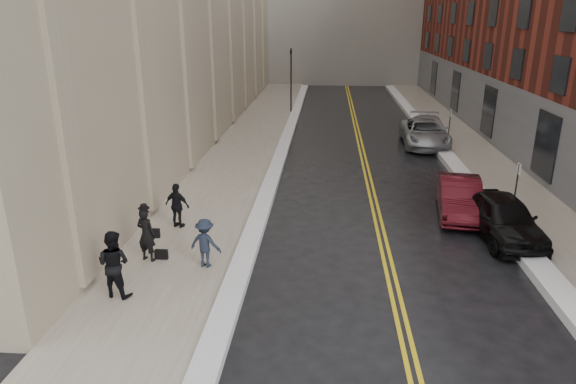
% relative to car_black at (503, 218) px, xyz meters
% --- Properties ---
extents(ground, '(160.00, 160.00, 0.00)m').
position_rel_car_black_xyz_m(ground, '(-6.80, -5.82, -0.79)').
color(ground, black).
rests_on(ground, ground).
extents(sidewalk_left, '(4.00, 64.00, 0.15)m').
position_rel_car_black_xyz_m(sidewalk_left, '(-11.30, 10.18, -0.72)').
color(sidewalk_left, gray).
rests_on(sidewalk_left, ground).
extents(sidewalk_right, '(3.00, 64.00, 0.15)m').
position_rel_car_black_xyz_m(sidewalk_right, '(2.20, 10.18, -0.72)').
color(sidewalk_right, gray).
rests_on(sidewalk_right, ground).
extents(lane_stripe_a, '(0.12, 64.00, 0.01)m').
position_rel_car_black_xyz_m(lane_stripe_a, '(-4.42, 10.18, -0.79)').
color(lane_stripe_a, gold).
rests_on(lane_stripe_a, ground).
extents(lane_stripe_b, '(0.12, 64.00, 0.01)m').
position_rel_car_black_xyz_m(lane_stripe_b, '(-4.18, 10.18, -0.79)').
color(lane_stripe_b, gold).
rests_on(lane_stripe_b, ground).
extents(snow_ridge_left, '(0.70, 60.80, 0.26)m').
position_rel_car_black_xyz_m(snow_ridge_left, '(-9.00, 10.18, -0.66)').
color(snow_ridge_left, white).
rests_on(snow_ridge_left, ground).
extents(snow_ridge_right, '(0.85, 60.80, 0.30)m').
position_rel_car_black_xyz_m(snow_ridge_right, '(0.35, 10.18, -0.64)').
color(snow_ridge_right, white).
rests_on(snow_ridge_right, ground).
extents(traffic_signal, '(0.18, 0.15, 5.20)m').
position_rel_car_black_xyz_m(traffic_signal, '(-9.40, 24.18, 2.29)').
color(traffic_signal, black).
rests_on(traffic_signal, ground).
extents(parking_sign_near, '(0.06, 0.35, 2.23)m').
position_rel_car_black_xyz_m(parking_sign_near, '(1.10, 2.18, 0.56)').
color(parking_sign_near, black).
rests_on(parking_sign_near, ground).
extents(parking_sign_far, '(0.06, 0.35, 2.23)m').
position_rel_car_black_xyz_m(parking_sign_far, '(1.10, 14.18, 0.56)').
color(parking_sign_far, black).
rests_on(parking_sign_far, ground).
extents(car_black, '(2.20, 4.77, 1.58)m').
position_rel_car_black_xyz_m(car_black, '(0.00, 0.00, 0.00)').
color(car_black, black).
rests_on(car_black, ground).
extents(car_maroon, '(2.18, 4.71, 1.50)m').
position_rel_car_black_xyz_m(car_maroon, '(-1.02, 2.25, -0.04)').
color(car_maroon, '#460C14').
rests_on(car_maroon, ground).
extents(car_silver_near, '(2.47, 5.52, 1.57)m').
position_rel_car_black_xyz_m(car_silver_near, '(0.00, 14.83, -0.01)').
color(car_silver_near, '#B4B6BC').
rests_on(car_silver_near, ground).
extents(car_silver_far, '(2.80, 5.76, 1.58)m').
position_rel_car_black_xyz_m(car_silver_far, '(-0.42, 13.92, -0.00)').
color(car_silver_far, '#989CA0').
rests_on(car_silver_far, ground).
extents(pedestrian_main, '(0.76, 0.62, 1.79)m').
position_rel_car_black_xyz_m(pedestrian_main, '(-12.08, -3.01, 0.26)').
color(pedestrian_main, black).
rests_on(pedestrian_main, sidewalk_left).
extents(pedestrian_a, '(1.09, 0.93, 1.96)m').
position_rel_car_black_xyz_m(pedestrian_a, '(-12.23, -5.23, 0.34)').
color(pedestrian_a, black).
rests_on(pedestrian_a, sidewalk_left).
extents(pedestrian_b, '(1.14, 0.82, 1.59)m').
position_rel_car_black_xyz_m(pedestrian_b, '(-10.11, -3.29, 0.15)').
color(pedestrian_b, '#1A202F').
rests_on(pedestrian_b, sidewalk_left).
extents(pedestrian_c, '(1.08, 0.70, 1.71)m').
position_rel_car_black_xyz_m(pedestrian_c, '(-11.86, -0.25, 0.21)').
color(pedestrian_c, black).
rests_on(pedestrian_c, sidewalk_left).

